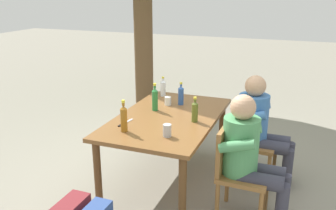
{
  "coord_description": "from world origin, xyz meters",
  "views": [
    {
      "loc": [
        -3.33,
        -1.27,
        2.04
      ],
      "look_at": [
        0.0,
        0.0,
        0.88
      ],
      "focal_mm": 38.64,
      "sensor_mm": 36.0,
      "label": 1
    }
  ],
  "objects_px": {
    "dining_table": "(168,124)",
    "bottle_amber": "(124,118)",
    "person_in_white_shirt": "(260,124)",
    "bottle_olive": "(195,111)",
    "bottle_blue": "(181,95)",
    "bottle_clear": "(163,88)",
    "person_in_plaid_shirt": "(249,153)",
    "chair_near_right": "(249,137)",
    "bottle_green": "(155,99)",
    "chair_near_left": "(236,167)",
    "cup_steel": "(167,130)",
    "table_knife": "(125,123)",
    "cup_white": "(168,101)"
  },
  "relations": [
    {
      "from": "chair_near_right",
      "to": "bottle_amber",
      "type": "xyz_separation_m",
      "value": [
        -0.92,
        1.03,
        0.4
      ]
    },
    {
      "from": "person_in_plaid_shirt",
      "to": "bottle_clear",
      "type": "distance_m",
      "value": 1.61
    },
    {
      "from": "person_in_plaid_shirt",
      "to": "bottle_clear",
      "type": "height_order",
      "value": "person_in_plaid_shirt"
    },
    {
      "from": "cup_steel",
      "to": "table_knife",
      "type": "xyz_separation_m",
      "value": [
        0.15,
        0.51,
        -0.05
      ]
    },
    {
      "from": "person_in_white_shirt",
      "to": "bottle_blue",
      "type": "bearing_deg",
      "value": 87.49
    },
    {
      "from": "dining_table",
      "to": "bottle_green",
      "type": "xyz_separation_m",
      "value": [
        0.12,
        0.2,
        0.22
      ]
    },
    {
      "from": "dining_table",
      "to": "bottle_clear",
      "type": "bearing_deg",
      "value": 25.69
    },
    {
      "from": "person_in_plaid_shirt",
      "to": "bottle_olive",
      "type": "distance_m",
      "value": 0.71
    },
    {
      "from": "bottle_clear",
      "to": "bottle_olive",
      "type": "height_order",
      "value": "bottle_olive"
    },
    {
      "from": "bottle_green",
      "to": "bottle_blue",
      "type": "xyz_separation_m",
      "value": [
        0.3,
        -0.2,
        -0.02
      ]
    },
    {
      "from": "person_in_white_shirt",
      "to": "table_knife",
      "type": "height_order",
      "value": "person_in_white_shirt"
    },
    {
      "from": "bottle_blue",
      "to": "bottle_clear",
      "type": "bearing_deg",
      "value": 52.6
    },
    {
      "from": "chair_near_right",
      "to": "bottle_clear",
      "type": "distance_m",
      "value": 1.21
    },
    {
      "from": "person_in_white_shirt",
      "to": "table_knife",
      "type": "xyz_separation_m",
      "value": [
        -0.74,
        1.23,
        0.11
      ]
    },
    {
      "from": "chair_near_left",
      "to": "person_in_white_shirt",
      "type": "distance_m",
      "value": 0.77
    },
    {
      "from": "chair_near_left",
      "to": "cup_steel",
      "type": "bearing_deg",
      "value": 103.02
    },
    {
      "from": "chair_near_right",
      "to": "cup_white",
      "type": "distance_m",
      "value": 0.98
    },
    {
      "from": "person_in_white_shirt",
      "to": "bottle_green",
      "type": "height_order",
      "value": "person_in_white_shirt"
    },
    {
      "from": "table_knife",
      "to": "bottle_clear",
      "type": "bearing_deg",
      "value": -0.38
    },
    {
      "from": "person_in_white_shirt",
      "to": "bottle_green",
      "type": "bearing_deg",
      "value": 103.04
    },
    {
      "from": "chair_near_right",
      "to": "chair_near_left",
      "type": "bearing_deg",
      "value": 179.98
    },
    {
      "from": "person_in_white_shirt",
      "to": "bottle_blue",
      "type": "height_order",
      "value": "person_in_white_shirt"
    },
    {
      "from": "person_in_plaid_shirt",
      "to": "chair_near_right",
      "type": "bearing_deg",
      "value": 8.24
    },
    {
      "from": "chair_near_left",
      "to": "bottle_olive",
      "type": "bearing_deg",
      "value": 57.54
    },
    {
      "from": "bottle_olive",
      "to": "cup_steel",
      "type": "relative_size",
      "value": 2.23
    },
    {
      "from": "bottle_olive",
      "to": "table_knife",
      "type": "height_order",
      "value": "bottle_olive"
    },
    {
      "from": "chair_near_right",
      "to": "cup_steel",
      "type": "height_order",
      "value": "cup_steel"
    },
    {
      "from": "bottle_olive",
      "to": "table_knife",
      "type": "bearing_deg",
      "value": 115.51
    },
    {
      "from": "bottle_clear",
      "to": "cup_white",
      "type": "distance_m",
      "value": 0.37
    },
    {
      "from": "chair_near_left",
      "to": "person_in_white_shirt",
      "type": "bearing_deg",
      "value": -8.35
    },
    {
      "from": "bottle_green",
      "to": "dining_table",
      "type": "bearing_deg",
      "value": -120.89
    },
    {
      "from": "bottle_green",
      "to": "cup_steel",
      "type": "xyz_separation_m",
      "value": [
        -0.63,
        -0.38,
        -0.07
      ]
    },
    {
      "from": "chair_near_right",
      "to": "cup_white",
      "type": "bearing_deg",
      "value": 92.24
    },
    {
      "from": "person_in_white_shirt",
      "to": "cup_steel",
      "type": "xyz_separation_m",
      "value": [
        -0.89,
        0.72,
        0.16
      ]
    },
    {
      "from": "chair_near_left",
      "to": "cup_steel",
      "type": "height_order",
      "value": "cup_steel"
    },
    {
      "from": "dining_table",
      "to": "bottle_amber",
      "type": "xyz_separation_m",
      "value": [
        -0.54,
        0.23,
        0.22
      ]
    },
    {
      "from": "bottle_amber",
      "to": "bottle_blue",
      "type": "distance_m",
      "value": 0.98
    },
    {
      "from": "chair_near_left",
      "to": "person_in_plaid_shirt",
      "type": "bearing_deg",
      "value": -91.14
    },
    {
      "from": "bottle_amber",
      "to": "person_in_plaid_shirt",
      "type": "bearing_deg",
      "value": -81.6
    },
    {
      "from": "chair_near_left",
      "to": "bottle_olive",
      "type": "xyz_separation_m",
      "value": [
        0.31,
        0.49,
        0.38
      ]
    },
    {
      "from": "bottle_clear",
      "to": "bottle_blue",
      "type": "relative_size",
      "value": 0.93
    },
    {
      "from": "bottle_amber",
      "to": "bottle_blue",
      "type": "xyz_separation_m",
      "value": [
        0.95,
        -0.23,
        -0.02
      ]
    },
    {
      "from": "chair_near_right",
      "to": "chair_near_left",
      "type": "xyz_separation_m",
      "value": [
        -0.75,
        0.0,
        0.0
      ]
    },
    {
      "from": "dining_table",
      "to": "bottle_olive",
      "type": "height_order",
      "value": "bottle_olive"
    },
    {
      "from": "bottle_olive",
      "to": "cup_white",
      "type": "xyz_separation_m",
      "value": [
        0.4,
        0.44,
        -0.06
      ]
    },
    {
      "from": "chair_near_left",
      "to": "bottle_green",
      "type": "distance_m",
      "value": 1.18
    },
    {
      "from": "bottle_amber",
      "to": "cup_steel",
      "type": "height_order",
      "value": "bottle_amber"
    },
    {
      "from": "bottle_clear",
      "to": "person_in_plaid_shirt",
      "type": "bearing_deg",
      "value": -130.11
    },
    {
      "from": "person_in_white_shirt",
      "to": "bottle_olive",
      "type": "height_order",
      "value": "person_in_white_shirt"
    },
    {
      "from": "dining_table",
      "to": "person_in_white_shirt",
      "type": "distance_m",
      "value": 0.98
    }
  ]
}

